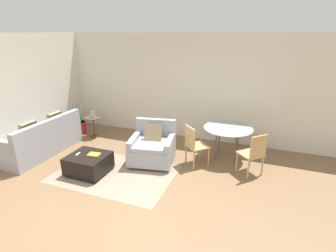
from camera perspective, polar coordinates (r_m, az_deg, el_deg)
The scene contains 15 objects.
ground_plane at distance 4.77m, azimuth -9.62°, elevation -15.87°, with size 20.00×20.00×0.00m, color brown.
wall_back at distance 7.02m, azimuth 3.25°, elevation 8.37°, with size 12.00×0.06×2.75m.
wall_left at distance 7.36m, azimuth -27.29°, elevation 6.75°, with size 0.06×12.00×2.75m.
area_rug at distance 5.62m, azimuth -11.46°, elevation -10.06°, with size 2.40×1.63×0.01m.
couch at distance 6.94m, azimuth -25.80°, elevation -2.99°, with size 0.85×1.99×0.91m.
armchair at distance 5.87m, azimuth -3.35°, elevation -4.59°, with size 1.09×1.10×0.88m.
ottoman at distance 5.67m, azimuth -16.90°, elevation -7.74°, with size 0.78×0.72×0.40m.
book_stack at distance 5.55m, azimuth -15.81°, elevation -5.99°, with size 0.26×0.20×0.03m.
tv_remote_primary at distance 5.70m, azimuth -19.05°, elevation -5.79°, with size 0.06×0.15×0.01m.
potted_plant at distance 7.95m, azimuth -18.88°, elevation 0.11°, with size 0.40×0.40×1.03m.
side_table at distance 7.49m, azimuth -15.94°, elevation 0.65°, with size 0.46×0.46×0.57m.
picture_frame at distance 7.41m, azimuth -16.12°, elevation 2.51°, with size 0.15×0.07×0.18m.
dining_table at distance 6.04m, azimuth 12.91°, elevation -1.13°, with size 1.10×1.10×0.74m.
dining_chair_near_left at distance 5.64m, azimuth 5.69°, elevation -3.75°, with size 0.59×0.59×0.90m.
dining_chair_near_right at distance 5.49m, azimuth 18.20°, elevation -5.40°, with size 0.59×0.59×0.90m.
Camera 1 is at (2.07, -3.30, 2.76)m, focal length 28.00 mm.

